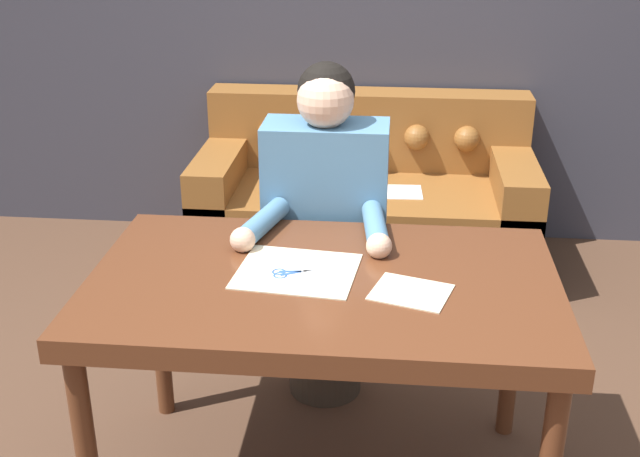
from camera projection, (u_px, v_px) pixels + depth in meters
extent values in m
cube|color=#562D19|center=(324.00, 288.00, 2.35)|extent=(1.37, 0.84, 0.07)
cylinder|color=#562D19|center=(160.00, 329.00, 2.89)|extent=(0.06, 0.06, 0.70)
cylinder|color=#562D19|center=(513.00, 347.00, 2.78)|extent=(0.06, 0.06, 0.70)
cube|color=brown|center=(364.00, 224.00, 4.10)|extent=(1.66, 0.82, 0.44)
cube|color=brown|center=(368.00, 129.00, 4.21)|extent=(1.66, 0.22, 0.40)
cube|color=brown|center=(223.00, 205.00, 4.13)|extent=(0.20, 0.82, 0.60)
cube|color=brown|center=(510.00, 215.00, 4.00)|extent=(0.20, 0.82, 0.60)
sphere|color=brown|center=(270.00, 133.00, 4.13)|extent=(0.13, 0.13, 0.13)
sphere|color=brown|center=(318.00, 135.00, 4.11)|extent=(0.13, 0.13, 0.13)
sphere|color=brown|center=(367.00, 136.00, 4.09)|extent=(0.13, 0.13, 0.13)
sphere|color=brown|center=(417.00, 137.00, 4.07)|extent=(0.13, 0.13, 0.13)
sphere|color=brown|center=(467.00, 139.00, 4.04)|extent=(0.13, 0.13, 0.13)
cube|color=white|center=(385.00, 192.00, 3.91)|extent=(0.36, 0.21, 0.00)
cylinder|color=#33281E|center=(325.00, 333.00, 3.06)|extent=(0.28, 0.28, 0.49)
cube|color=teal|center=(326.00, 203.00, 2.85)|extent=(0.43, 0.22, 0.58)
sphere|color=#DBAD8E|center=(325.00, 100.00, 2.68)|extent=(0.19, 0.19, 0.19)
sphere|color=black|center=(326.00, 91.00, 2.70)|extent=(0.20, 0.20, 0.20)
cylinder|color=teal|center=(262.00, 222.00, 2.62)|extent=(0.14, 0.30, 0.07)
sphere|color=#DBAD8E|center=(243.00, 240.00, 2.49)|extent=(0.08, 0.08, 0.08)
cylinder|color=teal|center=(375.00, 227.00, 2.59)|extent=(0.10, 0.30, 0.07)
sphere|color=#DBAD8E|center=(379.00, 246.00, 2.45)|extent=(0.08, 0.08, 0.08)
cube|color=beige|center=(297.00, 271.00, 2.37)|extent=(0.38, 0.33, 0.00)
cube|color=beige|center=(411.00, 292.00, 2.25)|extent=(0.25, 0.23, 0.00)
cube|color=silver|center=(319.00, 269.00, 2.38)|extent=(0.10, 0.06, 0.00)
cube|color=#2D569E|center=(291.00, 274.00, 2.35)|extent=(0.07, 0.04, 0.00)
torus|color=#2D569E|center=(280.00, 276.00, 2.34)|extent=(0.04, 0.04, 0.01)
cube|color=silver|center=(321.00, 272.00, 2.36)|extent=(0.11, 0.02, 0.00)
cube|color=#2D569E|center=(291.00, 272.00, 2.36)|extent=(0.07, 0.02, 0.00)
torus|color=#2D569E|center=(279.00, 272.00, 2.36)|extent=(0.04, 0.04, 0.01)
cylinder|color=silver|center=(302.00, 272.00, 2.36)|extent=(0.01, 0.01, 0.01)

